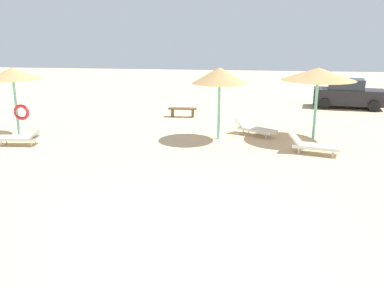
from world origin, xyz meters
name	(u,v)px	position (x,y,z in m)	size (l,w,h in m)	color
ground_plane	(175,227)	(0.00, 0.00, 0.00)	(80.00, 80.00, 0.00)	#DBBA8C
parasol_0	(13,75)	(-8.38, 7.80, 2.63)	(2.34, 2.34, 2.94)	#6BC6BC
parasol_1	(219,76)	(0.41, 8.32, 2.67)	(2.32, 2.32, 3.02)	#6BC6BC
parasol_3	(318,74)	(4.42, 8.85, 2.73)	(3.05, 3.05, 3.00)	#6BC6BC
lounger_0	(22,137)	(-7.37, 6.25, 0.32)	(1.95, 0.85, 0.72)	silver
lounger_1	(255,128)	(1.94, 9.12, 0.32)	(1.92, 1.62, 0.70)	silver
lounger_3	(313,145)	(4.07, 6.62, 0.32)	(1.96, 1.09, 0.78)	silver
bench_0	(183,110)	(-1.83, 12.68, 0.35)	(1.51, 0.46, 0.49)	brown
parked_car	(348,94)	(7.48, 16.70, 0.82)	(4.21, 2.47, 1.72)	black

